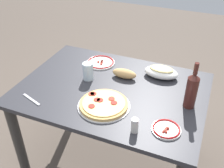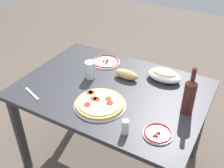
% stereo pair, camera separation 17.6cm
% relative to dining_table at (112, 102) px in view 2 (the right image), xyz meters
% --- Properties ---
extents(ground_plane, '(8.00, 8.00, 0.00)m').
position_rel_dining_table_xyz_m(ground_plane, '(0.00, 0.00, -0.61)').
color(ground_plane, brown).
rests_on(ground_plane, ground).
extents(dining_table, '(1.24, 0.89, 0.74)m').
position_rel_dining_table_xyz_m(dining_table, '(0.00, 0.00, 0.00)').
color(dining_table, '#2D2D33').
rests_on(dining_table, ground).
extents(pepperoni_pizza, '(0.32, 0.32, 0.03)m').
position_rel_dining_table_xyz_m(pepperoni_pizza, '(-0.03, 0.20, 0.14)').
color(pepperoni_pizza, '#B7B7BC').
rests_on(pepperoni_pizza, dining_table).
extents(baked_pasta_dish, '(0.24, 0.15, 0.08)m').
position_rel_dining_table_xyz_m(baked_pasta_dish, '(-0.27, -0.26, 0.16)').
color(baked_pasta_dish, white).
rests_on(baked_pasta_dish, dining_table).
extents(wine_bottle, '(0.07, 0.07, 0.30)m').
position_rel_dining_table_xyz_m(wine_bottle, '(-0.51, 0.00, 0.25)').
color(wine_bottle, '#471E19').
rests_on(wine_bottle, dining_table).
extents(water_glass, '(0.07, 0.07, 0.13)m').
position_rel_dining_table_xyz_m(water_glass, '(0.20, -0.04, 0.19)').
color(water_glass, silver).
rests_on(water_glass, dining_table).
extents(side_plate_near, '(0.16, 0.16, 0.02)m').
position_rel_dining_table_xyz_m(side_plate_near, '(-0.43, 0.26, 0.13)').
color(side_plate_near, white).
rests_on(side_plate_near, dining_table).
extents(side_plate_far, '(0.22, 0.22, 0.02)m').
position_rel_dining_table_xyz_m(side_plate_far, '(0.21, -0.27, 0.13)').
color(side_plate_far, white).
rests_on(side_plate_far, dining_table).
extents(bread_loaf, '(0.18, 0.07, 0.07)m').
position_rel_dining_table_xyz_m(bread_loaf, '(-0.03, -0.15, 0.16)').
color(bread_loaf, tan).
rests_on(bread_loaf, dining_table).
extents(spice_shaker, '(0.04, 0.04, 0.09)m').
position_rel_dining_table_xyz_m(spice_shaker, '(-0.27, 0.34, 0.17)').
color(spice_shaker, silver).
rests_on(spice_shaker, dining_table).
extents(fork_right, '(0.17, 0.07, 0.00)m').
position_rel_dining_table_xyz_m(fork_right, '(0.42, 0.32, 0.13)').
color(fork_right, '#B7B7BC').
rests_on(fork_right, dining_table).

